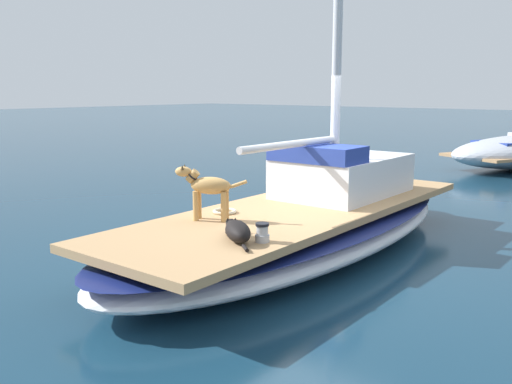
% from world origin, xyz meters
% --- Properties ---
extents(ground_plane, '(120.00, 120.00, 0.00)m').
position_xyz_m(ground_plane, '(0.00, 0.00, 0.00)').
color(ground_plane, '#143347').
extents(sailboat_main, '(2.66, 7.29, 0.66)m').
position_xyz_m(sailboat_main, '(0.00, 0.00, 0.34)').
color(sailboat_main, white).
rests_on(sailboat_main, ground).
extents(cabin_house, '(1.45, 2.25, 0.84)m').
position_xyz_m(cabin_house, '(-0.03, 1.12, 1.01)').
color(cabin_house, silver).
rests_on(cabin_house, sailboat_main).
extents(dog_black, '(0.81, 0.64, 0.22)m').
position_xyz_m(dog_black, '(0.50, -1.93, 0.77)').
color(dog_black, black).
rests_on(dog_black, sailboat_main).
extents(dog_tan, '(0.87, 0.52, 0.70)m').
position_xyz_m(dog_tan, '(-0.43, -1.44, 1.08)').
color(dog_tan, tan).
rests_on(dog_tan, sailboat_main).
extents(deck_winch, '(0.16, 0.16, 0.21)m').
position_xyz_m(deck_winch, '(0.76, -1.81, 0.76)').
color(deck_winch, '#B7B7BC').
rests_on(deck_winch, sailboat_main).
extents(coiled_rope, '(0.32, 0.32, 0.04)m').
position_xyz_m(coiled_rope, '(-0.54, -1.01, 0.68)').
color(coiled_rope, beige).
rests_on(coiled_rope, sailboat_main).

